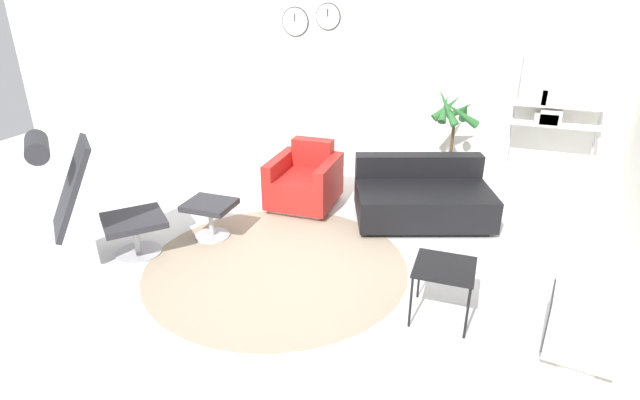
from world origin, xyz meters
name	(u,v)px	position (x,y,z in m)	size (l,w,h in m)	color
ground_plane	(281,260)	(0.00, 0.00, 0.00)	(12.00, 12.00, 0.00)	white
wall_back	(360,68)	(0.00, 2.76, 1.40)	(12.00, 0.09, 2.80)	silver
round_rug	(276,265)	(0.00, -0.10, 0.00)	(2.47, 2.47, 0.01)	tan
lounge_chair	(87,193)	(-1.61, -0.60, 0.72)	(1.07, 1.10, 1.29)	#BCBCC1
ottoman	(210,211)	(-0.87, 0.21, 0.29)	(0.48, 0.41, 0.39)	#BCBCC1
armchair_red	(305,183)	(-0.24, 1.30, 0.28)	(0.74, 0.82, 0.73)	silver
couch_low	(422,199)	(1.12, 1.37, 0.25)	(1.67, 1.35, 0.65)	black
side_table	(444,271)	(1.55, -0.39, 0.42)	(0.46, 0.46, 0.46)	black
crt_television	(584,328)	(2.52, -0.60, 0.29)	(0.52, 0.50, 0.54)	beige
potted_plant	(450,149)	(1.32, 2.14, 0.61)	(0.60, 0.61, 1.36)	#333338
shelf_unit	(549,108)	(2.35, 2.49, 1.11)	(1.00, 0.28, 1.77)	#BCBCC1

